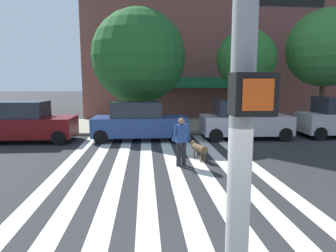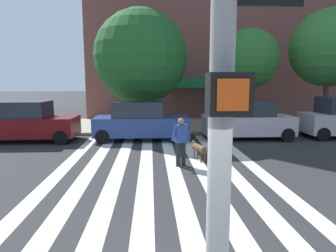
% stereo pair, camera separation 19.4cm
% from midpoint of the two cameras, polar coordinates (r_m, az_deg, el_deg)
% --- Properties ---
extents(ground_plane, '(160.00, 160.00, 0.00)m').
position_cam_midpoint_polar(ground_plane, '(9.40, 0.14, -8.90)').
color(ground_plane, '#2B2B2D').
extents(sidewalk_far, '(80.00, 6.00, 0.15)m').
position_cam_midpoint_polar(sidewalk_far, '(18.70, -2.21, 0.14)').
color(sidewalk_far, '#A5A088').
rests_on(sidewalk_far, ground_plane).
extents(crosswalk_stripes, '(6.75, 12.49, 0.01)m').
position_cam_midpoint_polar(crosswalk_stripes, '(9.38, -2.00, -8.92)').
color(crosswalk_stripes, silver).
rests_on(crosswalk_stripes, ground_plane).
extents(parked_car_near_curb, '(4.91, 2.00, 1.92)m').
position_cam_midpoint_polar(parked_car_near_curb, '(15.51, -27.14, 0.62)').
color(parked_car_near_curb, maroon).
rests_on(parked_car_near_curb, ground_plane).
extents(parked_car_behind_first, '(4.55, 1.95, 1.88)m').
position_cam_midpoint_polar(parked_car_behind_first, '(14.32, -5.96, 0.83)').
color(parked_car_behind_first, navy).
rests_on(parked_car_behind_first, ground_plane).
extents(parked_car_third_in_line, '(4.34, 1.97, 1.91)m').
position_cam_midpoint_polar(parked_car_third_in_line, '(15.10, 14.25, 1.16)').
color(parked_car_third_in_line, '#BEAEB8').
rests_on(parked_car_third_in_line, ground_plane).
extents(street_tree_nearest, '(5.14, 5.14, 6.61)m').
position_cam_midpoint_polar(street_tree_nearest, '(16.62, -6.04, 13.23)').
color(street_tree_nearest, '#4C3823').
rests_on(street_tree_nearest, sidewalk_far).
extents(street_tree_middle, '(3.28, 3.28, 5.57)m').
position_cam_midpoint_polar(street_tree_middle, '(17.25, 14.62, 12.46)').
color(street_tree_middle, '#4C3823').
rests_on(street_tree_middle, sidewalk_far).
extents(street_tree_further, '(4.36, 4.36, 6.74)m').
position_cam_midpoint_polar(street_tree_further, '(19.41, 27.99, 13.18)').
color(street_tree_further, '#4C3823').
rests_on(street_tree_further, sidewalk_far).
extents(pedestrian_dog_walker, '(0.69, 0.35, 1.64)m').
position_cam_midpoint_polar(pedestrian_dog_walker, '(9.83, 2.04, -2.56)').
color(pedestrian_dog_walker, black).
rests_on(pedestrian_dog_walker, ground_plane).
extents(dog_on_leash, '(0.52, 1.12, 0.65)m').
position_cam_midpoint_polar(dog_on_leash, '(10.72, 5.45, -4.29)').
color(dog_on_leash, brown).
rests_on(dog_on_leash, ground_plane).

